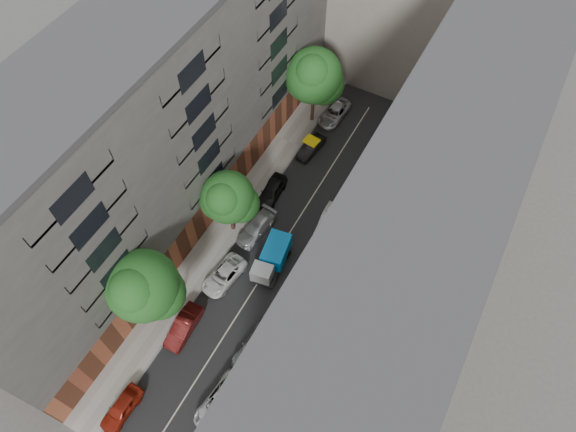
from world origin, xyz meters
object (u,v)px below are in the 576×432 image
Objects in this scene: car_right_2 at (305,277)px; pedestrian at (365,193)px; car_left_2 at (224,275)px; car_left_3 at (256,228)px; car_right_0 at (221,402)px; tree_near at (143,288)px; car_right_3 at (328,222)px; car_left_6 at (335,113)px; car_left_4 at (271,191)px; tree_far at (315,78)px; lamp_post at (174,280)px; car_right_1 at (256,346)px; car_left_5 at (311,147)px; tarp_truck at (272,258)px; car_left_1 at (184,326)px; tree_mid at (228,199)px; car_left_0 at (122,408)px.

pedestrian is at bearing 88.51° from car_right_2.
car_left_2 is 5.60m from car_left_3.
tree_near reaches higher than car_right_0.
car_right_0 is at bearing -94.45° from car_right_3.
car_left_4 is at bearing -91.14° from car_left_6.
tree_far reaches higher than car_left_4.
car_right_3 is 18.28m from tree_near.
car_left_3 is 9.90m from lamp_post.
car_right_1 is 1.18× the size of car_right_2.
car_left_4 is 1.13× the size of car_left_5.
car_left_3 is at bearing 133.34° from tarp_truck.
car_left_1 is 1.01× the size of car_right_3.
lamp_post is 3.97× the size of pedestrian.
lamp_post is at bearing 83.54° from pedestrian.
car_right_1 is 8.55m from lamp_post.
car_right_1 reaches higher than car_right_3.
tarp_truck is 0.68× the size of tree_mid.
car_right_1 is 0.56× the size of tree_far.
tarp_truck is at bearing -117.37° from car_right_3.
car_left_6 is (0.00, 16.80, -0.02)m from car_left_3.
car_right_0 is at bearing -70.41° from car_left_5.
car_right_2 is (6.40, -13.60, 0.09)m from car_left_5.
car_right_0 is at bearing -63.26° from car_left_3.
lamp_post is at bearing -138.63° from car_right_2.
lamp_post is at bearing -178.44° from car_right_1.
lamp_post is (-2.16, -3.52, 3.24)m from car_left_2.
tarp_truck is 1.19× the size of car_left_1.
car_left_0 is 18.82m from car_left_3.
tree_near is at bearing -162.09° from car_right_1.
car_left_4 reaches higher than car_left_2.
car_left_6 is 27.16m from car_right_1.
car_right_2 is at bearing 91.97° from car_right_0.
car_left_1 is 6.30m from car_right_1.
tree_mid reaches higher than car_right_1.
tarp_truck is at bearing 66.22° from car_left_1.
car_right_0 is at bearing -33.96° from car_left_1.
tree_near is 1.24× the size of tree_mid.
car_right_2 is (0.64, 7.34, -0.00)m from car_right_1.
car_left_0 is at bearing -112.50° from tarp_truck.
tree_far reaches higher than tree_mid.
car_left_1 is at bearing -83.53° from car_left_5.
car_left_3 reaches higher than car_left_5.
car_left_1 is 20.99m from pedestrian.
car_left_6 is 0.94× the size of car_right_1.
car_left_6 reaches higher than car_left_5.
lamp_post is at bearing -88.67° from car_left_5.
car_right_2 is at bearing 33.89° from car_left_2.
car_right_1 is 7.37m from car_right_2.
tree_mid is at bearing 124.33° from car_right_0.
tree_near is at bearing 85.38° from pedestrian.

